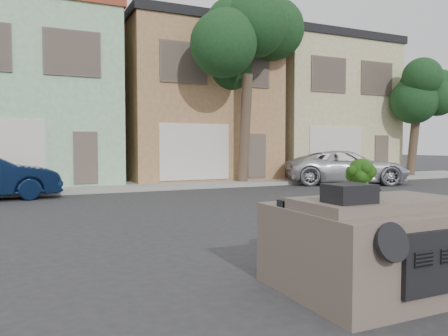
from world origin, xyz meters
TOP-DOWN VIEW (x-y plane):
  - ground_plane at (0.00, 0.00)m, footprint 120.00×120.00m
  - sidewalk at (0.00, 10.50)m, footprint 40.00×3.00m
  - townhouse_mint at (-3.50, 14.50)m, footprint 7.20×8.20m
  - townhouse_tan at (4.00, 14.50)m, footprint 7.20×8.20m
  - townhouse_beige at (11.50, 14.50)m, footprint 7.20×8.20m
  - silver_pickup at (9.39, 8.39)m, footprint 5.88×4.43m
  - tree_near at (5.00, 9.80)m, footprint 4.40×4.00m
  - tree_far at (15.00, 9.80)m, footprint 3.20×3.00m
  - car_dashboard at (0.00, -3.00)m, footprint 2.00×1.80m
  - instrument_hump at (-0.58, -3.35)m, footprint 0.48×0.38m
  - wiper_arm at (0.28, -2.62)m, footprint 0.69×0.15m
  - broccoli at (0.03, -2.85)m, footprint 0.47×0.47m

SIDE VIEW (x-z plane):
  - ground_plane at x=0.00m, z-range 0.00..0.00m
  - silver_pickup at x=9.39m, z-range -0.74..0.74m
  - sidewalk at x=0.00m, z-range 0.00..0.15m
  - car_dashboard at x=0.00m, z-range 0.00..1.12m
  - wiper_arm at x=0.28m, z-range 1.12..1.14m
  - instrument_hump at x=-0.58m, z-range 1.12..1.32m
  - broccoli at x=0.03m, z-range 1.12..1.58m
  - tree_far at x=15.00m, z-range 0.00..6.00m
  - townhouse_mint at x=-3.50m, z-range 0.00..7.55m
  - townhouse_tan at x=4.00m, z-range 0.00..7.55m
  - townhouse_beige at x=11.50m, z-range 0.00..7.55m
  - tree_near at x=5.00m, z-range 0.00..8.50m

